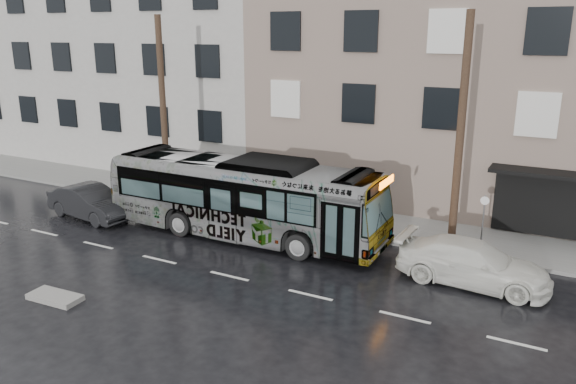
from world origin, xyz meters
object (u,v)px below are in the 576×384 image
Objects in this scene: utility_pole_front at (460,137)px; dark_sedan at (90,202)px; sign_post at (482,226)px; white_sedan at (473,263)px; bus at (243,197)px; utility_pole_rear at (163,112)px.

utility_pole_front is 1.95× the size of dark_sedan.
white_sedan is (0.13, -2.36, -0.60)m from sign_post.
utility_pole_front is at bearing -76.22° from bus.
utility_pole_front is 1.74× the size of white_sedan.
bus is 9.52m from white_sedan.
sign_post is 9.57m from bus.
utility_pole_rear is 15.46m from sign_post.
sign_post reaches higher than white_sedan.
utility_pole_front reaches higher than bus.
bus is at bearing -72.30° from dark_sedan.
utility_pole_front reaches higher than sign_post.
dark_sedan is at bearing -118.02° from utility_pole_rear.
white_sedan is (9.47, -0.30, -0.96)m from bus.
sign_post is at bearing -77.82° from bus.
bus is at bearing 90.69° from white_sedan.
utility_pole_rear reaches higher than bus.
utility_pole_rear is 0.73× the size of bus.
utility_pole_rear reaches higher than sign_post.
bus is at bearing -167.57° from sign_post.
bus reaches higher than white_sedan.
utility_pole_rear reaches higher than dark_sedan.
bus is 2.38× the size of white_sedan.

